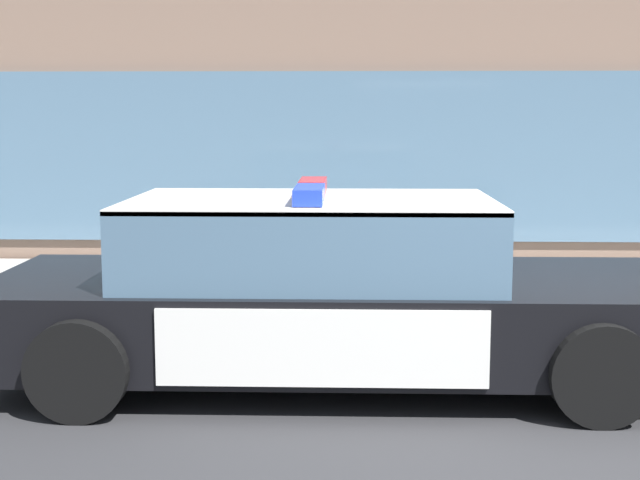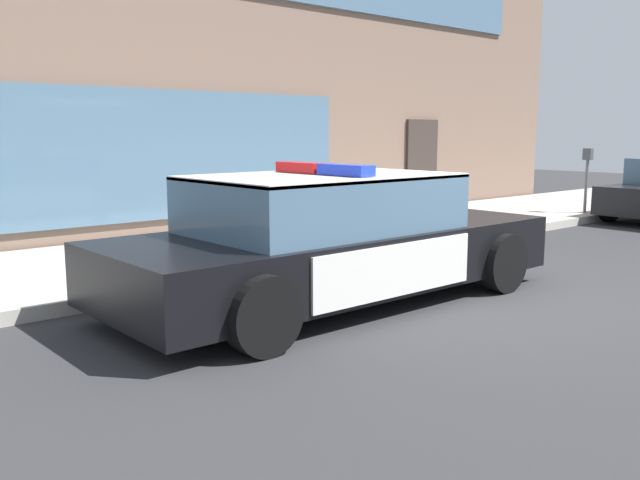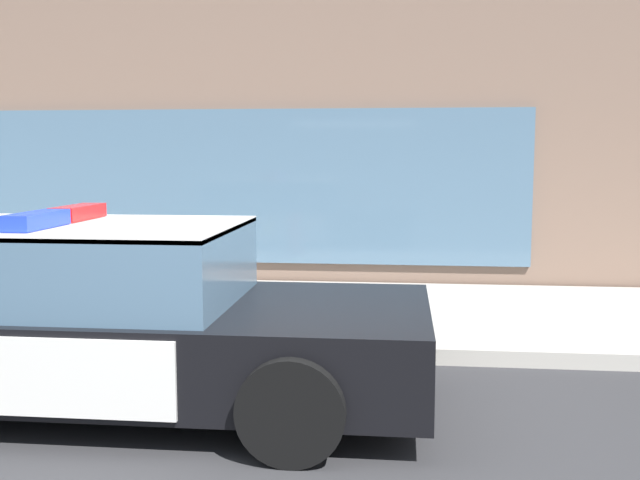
{
  "view_description": "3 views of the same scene",
  "coord_description": "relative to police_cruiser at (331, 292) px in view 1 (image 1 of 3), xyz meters",
  "views": [
    {
      "loc": [
        -1.31,
        -6.04,
        2.02
      ],
      "look_at": [
        -1.57,
        1.86,
        0.91
      ],
      "focal_mm": 51.74,
      "sensor_mm": 36.0,
      "label": 1
    },
    {
      "loc": [
        -6.21,
        -4.56,
        1.81
      ],
      "look_at": [
        -0.64,
        1.85,
        0.45
      ],
      "focal_mm": 37.73,
      "sensor_mm": 36.0,
      "label": 2
    },
    {
      "loc": [
        0.97,
        -4.6,
        1.91
      ],
      "look_at": [
        0.21,
        2.22,
        1.1
      ],
      "focal_mm": 41.66,
      "sensor_mm": 36.0,
      "label": 3
    }
  ],
  "objects": [
    {
      "name": "police_cruiser",
      "position": [
        0.0,
        0.0,
        0.0
      ],
      "size": [
        5.15,
        2.15,
        1.49
      ],
      "rotation": [
        0.0,
        0.0,
        0.0
      ],
      "color": "black",
      "rests_on": "ground"
    },
    {
      "name": "storefront_building",
      "position": [
        -0.15,
        9.13,
        2.6
      ],
      "size": [
        23.73,
        8.82,
        6.57
      ],
      "color": "#7A6051",
      "rests_on": "ground"
    },
    {
      "name": "fire_hydrant",
      "position": [
        0.57,
        2.02,
        -0.18
      ],
      "size": [
        0.34,
        0.39,
        0.73
      ],
      "color": "red",
      "rests_on": "sidewalk"
    },
    {
      "name": "ground",
      "position": [
        1.45,
        -0.7,
        -0.68
      ],
      "size": [
        48.0,
        48.0,
        0.0
      ],
      "primitive_type": "plane",
      "color": "#303033"
    },
    {
      "name": "sidewalk",
      "position": [
        1.45,
        3.01,
        -0.61
      ],
      "size": [
        48.0,
        3.42,
        0.15
      ],
      "primitive_type": "cube",
      "color": "#B2ADA3",
      "rests_on": "ground"
    }
  ]
}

